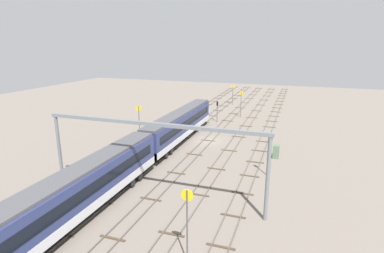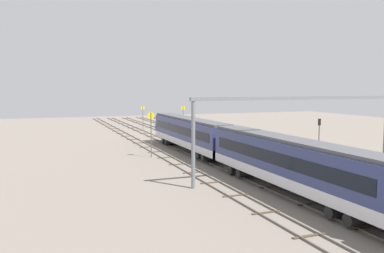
% 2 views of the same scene
% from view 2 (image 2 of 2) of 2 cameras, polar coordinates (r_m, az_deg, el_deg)
% --- Properties ---
extents(ground_plane, '(150.90, 150.90, 0.00)m').
position_cam_2_polar(ground_plane, '(60.57, 2.90, -3.20)').
color(ground_plane, slate).
extents(track_near_foreground, '(134.90, 2.40, 0.16)m').
position_cam_2_polar(track_near_foreground, '(64.59, 10.08, -2.67)').
color(track_near_foreground, '#59544C').
rests_on(track_near_foreground, ground).
extents(track_second_near, '(134.90, 2.40, 0.16)m').
position_cam_2_polar(track_second_near, '(62.45, 6.60, -2.90)').
color(track_second_near, '#59544C').
rests_on(track_second_near, ground).
extents(track_middle, '(134.90, 2.40, 0.16)m').
position_cam_2_polar(track_middle, '(60.56, 2.90, -3.14)').
color(track_middle, '#59544C').
rests_on(track_middle, ground).
extents(track_with_train, '(134.90, 2.40, 0.16)m').
position_cam_2_polar(track_with_train, '(58.94, -1.04, -3.37)').
color(track_with_train, '#59544C').
rests_on(track_with_train, ground).
extents(track_far_background, '(134.90, 2.40, 0.16)m').
position_cam_2_polar(track_far_background, '(57.61, -5.17, -3.60)').
color(track_far_background, '#59544C').
rests_on(track_far_background, ground).
extents(train, '(75.20, 3.24, 4.80)m').
position_cam_2_polar(train, '(35.80, 13.09, -5.14)').
color(train, navy).
rests_on(train, ground).
extents(overhead_gantry, '(0.40, 23.58, 8.37)m').
position_cam_2_polar(overhead_gantry, '(41.53, 15.15, 1.73)').
color(overhead_gantry, slate).
rests_on(overhead_gantry, ground).
extents(speed_sign_near_foreground, '(0.14, 0.95, 6.05)m').
position_cam_2_polar(speed_sign_near_foreground, '(52.83, -5.88, -0.26)').
color(speed_sign_near_foreground, '#4C4C51').
rests_on(speed_sign_near_foreground, ground).
extents(speed_sign_mid_trackside, '(0.14, 0.87, 5.20)m').
position_cam_2_polar(speed_sign_mid_trackside, '(89.84, -7.05, 1.76)').
color(speed_sign_mid_trackside, '#4C4C51').
rests_on(speed_sign_mid_trackside, ground).
extents(speed_sign_distant_end, '(0.14, 0.84, 5.69)m').
position_cam_2_polar(speed_sign_distant_end, '(78.06, -1.28, 1.41)').
color(speed_sign_distant_end, '#4C4C51').
rests_on(speed_sign_distant_end, ground).
extents(signal_light_trackside_approach, '(0.31, 0.32, 4.28)m').
position_cam_2_polar(signal_light_trackside_approach, '(71.40, -2.55, 0.41)').
color(signal_light_trackside_approach, '#4C4C51').
rests_on(signal_light_trackside_approach, ground).
extents(signal_light_trackside_departure, '(0.31, 0.32, 5.09)m').
position_cam_2_polar(signal_light_trackside_departure, '(56.31, 17.73, -0.74)').
color(signal_light_trackside_departure, '#4C4C51').
rests_on(signal_light_trackside_departure, ground).
extents(relay_cabinet, '(1.20, 0.82, 1.87)m').
position_cam_2_polar(relay_cabinet, '(62.13, 14.19, -2.27)').
color(relay_cabinet, '#597259').
rests_on(relay_cabinet, ground).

